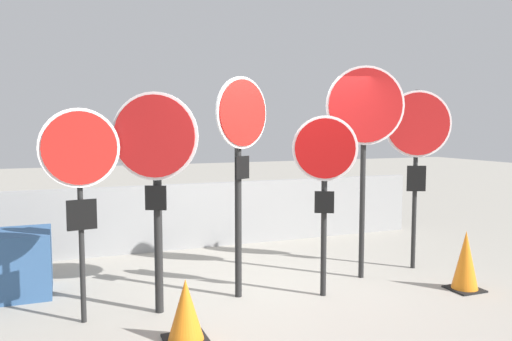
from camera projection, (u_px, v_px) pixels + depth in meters
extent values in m
plane|color=gray|center=(275.00, 292.00, 5.74)|extent=(40.00, 40.00, 0.00)
cube|color=gray|center=(214.00, 214.00, 7.92)|extent=(7.18, 0.12, 1.01)
cylinder|color=black|center=(81.00, 222.00, 4.76)|extent=(0.05, 0.05, 1.98)
cylinder|color=white|center=(80.00, 148.00, 4.66)|extent=(0.74, 0.13, 0.75)
cylinder|color=red|center=(80.00, 148.00, 4.64)|extent=(0.68, 0.13, 0.69)
cube|color=black|center=(82.00, 215.00, 4.71)|extent=(0.28, 0.06, 0.29)
cylinder|color=black|center=(158.00, 209.00, 5.02)|extent=(0.08, 0.08, 2.13)
cylinder|color=white|center=(155.00, 136.00, 4.89)|extent=(0.79, 0.41, 0.87)
cylinder|color=red|center=(154.00, 136.00, 4.87)|extent=(0.74, 0.38, 0.81)
cube|color=black|center=(156.00, 198.00, 4.94)|extent=(0.20, 0.12, 0.25)
cylinder|color=black|center=(238.00, 193.00, 5.48)|extent=(0.08, 0.08, 2.33)
cylinder|color=white|center=(242.00, 113.00, 5.36)|extent=(0.70, 0.37, 0.78)
cylinder|color=red|center=(243.00, 113.00, 5.35)|extent=(0.65, 0.35, 0.72)
cube|color=black|center=(242.00, 168.00, 5.41)|extent=(0.19, 0.11, 0.25)
cylinder|color=black|center=(324.00, 210.00, 5.53)|extent=(0.06, 0.06, 1.95)
cylinder|color=white|center=(325.00, 148.00, 5.42)|extent=(0.65, 0.35, 0.72)
cylinder|color=#AD0F0F|center=(325.00, 148.00, 5.40)|extent=(0.59, 0.32, 0.66)
cube|color=black|center=(324.00, 202.00, 5.47)|extent=(0.20, 0.12, 0.24)
cylinder|color=black|center=(363.00, 179.00, 6.18)|extent=(0.07, 0.07, 2.49)
cylinder|color=white|center=(365.00, 105.00, 6.05)|extent=(0.91, 0.36, 0.96)
cylinder|color=red|center=(366.00, 105.00, 6.03)|extent=(0.85, 0.34, 0.90)
cylinder|color=black|center=(415.00, 180.00, 6.61)|extent=(0.06, 0.06, 2.37)
cylinder|color=white|center=(418.00, 124.00, 6.49)|extent=(0.82, 0.36, 0.87)
cylinder|color=red|center=(418.00, 124.00, 6.47)|extent=(0.76, 0.34, 0.81)
cube|color=black|center=(416.00, 178.00, 6.55)|extent=(0.24, 0.12, 0.34)
cube|color=black|center=(186.00, 340.00, 4.42)|extent=(0.38, 0.38, 0.02)
cone|color=orange|center=(186.00, 309.00, 4.39)|extent=(0.32, 0.32, 0.54)
cube|color=black|center=(464.00, 289.00, 5.80)|extent=(0.36, 0.36, 0.02)
cone|color=orange|center=(465.00, 260.00, 5.77)|extent=(0.30, 0.30, 0.68)
cube|color=#335684|center=(2.00, 265.00, 5.53)|extent=(1.02, 0.71, 0.73)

